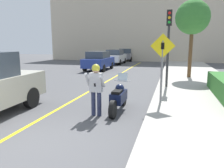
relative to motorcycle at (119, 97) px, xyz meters
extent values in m
plane|color=#4C4C4F|center=(-1.58, -3.23, -0.49)|extent=(80.00, 80.00, 0.00)
cube|color=#ADA89E|center=(3.22, 0.77, -0.43)|extent=(4.40, 44.00, 0.14)
cube|color=yellow|center=(-2.18, 2.77, -0.49)|extent=(0.12, 36.00, 0.01)
cube|color=beige|center=(-1.58, 22.77, 4.03)|extent=(28.00, 1.20, 9.04)
cylinder|color=black|center=(0.00, -0.79, -0.20)|extent=(0.14, 0.59, 0.59)
cylinder|color=black|center=(0.00, 0.77, -0.20)|extent=(0.14, 0.59, 0.59)
cube|color=#0C1433|center=(0.00, -0.01, 0.03)|extent=(0.40, 1.07, 0.36)
sphere|color=#0C1433|center=(0.00, 0.14, 0.29)|extent=(0.32, 0.32, 0.32)
cube|color=black|center=(0.00, -0.25, 0.25)|extent=(0.28, 0.48, 0.10)
cylinder|color=silver|center=(0.00, 0.52, 0.51)|extent=(0.62, 0.03, 0.03)
cube|color=silver|center=(0.00, 0.59, 0.63)|extent=(0.36, 0.12, 0.31)
cylinder|color=#282D4C|center=(-0.69, -0.67, -0.09)|extent=(0.14, 0.14, 0.81)
cylinder|color=#282D4C|center=(-0.49, -0.67, -0.09)|extent=(0.14, 0.14, 0.81)
cube|color=#B7B7BC|center=(-0.59, -0.67, 0.62)|extent=(0.40, 0.22, 0.62)
cylinder|color=#B7B7BC|center=(-0.84, -0.77, 0.71)|extent=(0.09, 0.37, 0.48)
cylinder|color=#B7B7BC|center=(-0.34, -0.79, 0.68)|extent=(0.09, 0.43, 0.43)
sphere|color=tan|center=(-0.59, -0.67, 1.03)|extent=(0.22, 0.22, 0.22)
sphere|color=gold|center=(-0.59, -0.67, 1.08)|extent=(0.26, 0.26, 0.26)
cube|color=black|center=(-0.53, -0.95, 0.59)|extent=(0.06, 0.05, 0.11)
cylinder|color=black|center=(-3.21, -0.44, -0.11)|extent=(0.25, 0.77, 0.76)
cylinder|color=slate|center=(1.37, 1.15, 0.80)|extent=(0.08, 0.08, 2.31)
cube|color=yellow|center=(1.37, 1.13, 1.76)|extent=(0.91, 0.02, 0.91)
cube|color=black|center=(1.37, 1.12, 1.76)|extent=(0.12, 0.01, 0.24)
cylinder|color=#2D2D30|center=(1.50, 4.39, 1.56)|extent=(0.12, 0.12, 3.84)
cube|color=black|center=(1.50, 4.37, 3.11)|extent=(0.26, 0.22, 0.76)
sphere|color=red|center=(1.50, 4.25, 3.33)|extent=(0.14, 0.14, 0.14)
sphere|color=gold|center=(1.50, 4.25, 3.11)|extent=(0.14, 0.14, 0.14)
sphere|color=green|center=(1.50, 4.25, 2.89)|extent=(0.14, 0.14, 0.14)
cylinder|color=brown|center=(2.86, 8.19, 1.20)|extent=(0.24, 0.24, 3.11)
sphere|color=#387A33|center=(2.86, 8.19, 3.52)|extent=(2.18, 2.18, 2.18)
cylinder|color=black|center=(-5.48, 12.79, -0.17)|extent=(0.22, 0.64, 0.64)
cylinder|color=black|center=(-3.82, 12.79, -0.17)|extent=(0.22, 0.64, 0.64)
cylinder|color=black|center=(-5.48, 10.19, -0.17)|extent=(0.22, 0.64, 0.64)
cylinder|color=black|center=(-3.82, 10.19, -0.17)|extent=(0.22, 0.64, 0.64)
cube|color=navy|center=(-4.65, 11.49, 0.21)|extent=(1.80, 4.20, 0.76)
cube|color=#38424C|center=(-4.65, 11.32, 0.89)|extent=(1.58, 2.18, 0.60)
cylinder|color=black|center=(-5.56, 19.05, -0.17)|extent=(0.22, 0.64, 0.64)
cylinder|color=black|center=(-3.91, 19.05, -0.17)|extent=(0.22, 0.64, 0.64)
cylinder|color=black|center=(-5.56, 16.45, -0.17)|extent=(0.22, 0.64, 0.64)
cylinder|color=black|center=(-3.91, 16.45, -0.17)|extent=(0.22, 0.64, 0.64)
cube|color=white|center=(-4.73, 17.75, 0.21)|extent=(1.80, 4.20, 0.76)
cube|color=#38424C|center=(-4.73, 17.58, 0.89)|extent=(1.58, 2.18, 0.60)
cylinder|color=black|center=(-5.32, 24.48, -0.17)|extent=(0.22, 0.64, 0.64)
cylinder|color=black|center=(-3.67, 24.48, -0.17)|extent=(0.22, 0.64, 0.64)
cylinder|color=black|center=(-5.32, 21.87, -0.17)|extent=(0.22, 0.64, 0.64)
cylinder|color=black|center=(-3.67, 21.87, -0.17)|extent=(0.22, 0.64, 0.64)
cube|color=gray|center=(-4.50, 23.17, 0.21)|extent=(1.80, 4.20, 0.76)
cube|color=#38424C|center=(-4.50, 23.01, 0.89)|extent=(1.58, 2.18, 0.60)
camera|label=1|loc=(1.74, -7.18, 1.84)|focal=35.00mm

